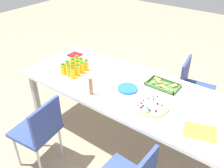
{
  "coord_description": "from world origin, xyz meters",
  "views": [
    {
      "loc": [
        1.17,
        -1.82,
        2.15
      ],
      "look_at": [
        -0.12,
        -0.08,
        0.77
      ],
      "focal_mm": 38.89,
      "sensor_mm": 36.0,
      "label": 1
    }
  ],
  "objects_px": {
    "chair_near_left": "(40,129)",
    "juice_bottle_3": "(68,67)",
    "juice_bottle_0": "(63,69)",
    "juice_bottle_11": "(86,65)",
    "juice_bottle_2": "(73,73)",
    "party_table": "(125,91)",
    "snack_tray": "(163,85)",
    "fruit_pizza": "(151,105)",
    "napkin_stack": "(75,55)",
    "juice_bottle_7": "(78,66)",
    "plate_stack": "(127,89)",
    "juice_bottle_10": "(81,64)",
    "juice_bottle_1": "(68,71)",
    "juice_bottle_9": "(77,62)",
    "juice_bottle_5": "(78,70)",
    "cardboard_tube": "(91,86)",
    "juice_bottle_8": "(82,68)",
    "chair_far_right": "(192,86)",
    "juice_bottle_4": "(73,68)",
    "juice_bottle_6": "(73,64)",
    "paper_folder": "(200,132)"
  },
  "relations": [
    {
      "from": "juice_bottle_11",
      "to": "snack_tray",
      "type": "distance_m",
      "value": 0.9
    },
    {
      "from": "juice_bottle_0",
      "to": "juice_bottle_2",
      "type": "bearing_deg",
      "value": -0.72
    },
    {
      "from": "juice_bottle_9",
      "to": "plate_stack",
      "type": "height_order",
      "value": "juice_bottle_9"
    },
    {
      "from": "juice_bottle_1",
      "to": "juice_bottle_11",
      "type": "xyz_separation_m",
      "value": [
        0.07,
        0.22,
        -0.0
      ]
    },
    {
      "from": "juice_bottle_3",
      "to": "juice_bottle_11",
      "type": "height_order",
      "value": "juice_bottle_3"
    },
    {
      "from": "juice_bottle_0",
      "to": "plate_stack",
      "type": "relative_size",
      "value": 0.68
    },
    {
      "from": "juice_bottle_2",
      "to": "snack_tray",
      "type": "xyz_separation_m",
      "value": [
        0.87,
        0.45,
        -0.05
      ]
    },
    {
      "from": "juice_bottle_3",
      "to": "juice_bottle_1",
      "type": "bearing_deg",
      "value": -39.39
    },
    {
      "from": "snack_tray",
      "to": "juice_bottle_0",
      "type": "bearing_deg",
      "value": -156.18
    },
    {
      "from": "juice_bottle_3",
      "to": "napkin_stack",
      "type": "distance_m",
      "value": 0.44
    },
    {
      "from": "chair_far_right",
      "to": "juice_bottle_1",
      "type": "distance_m",
      "value": 1.54
    },
    {
      "from": "juice_bottle_1",
      "to": "juice_bottle_9",
      "type": "xyz_separation_m",
      "value": [
        -0.08,
        0.22,
        -0.0
      ]
    },
    {
      "from": "chair_near_left",
      "to": "juice_bottle_7",
      "type": "height_order",
      "value": "juice_bottle_7"
    },
    {
      "from": "party_table",
      "to": "cardboard_tube",
      "type": "bearing_deg",
      "value": -119.66
    },
    {
      "from": "snack_tray",
      "to": "chair_far_right",
      "type": "bearing_deg",
      "value": 76.19
    },
    {
      "from": "chair_near_left",
      "to": "juice_bottle_3",
      "type": "height_order",
      "value": "juice_bottle_3"
    },
    {
      "from": "juice_bottle_8",
      "to": "juice_bottle_10",
      "type": "relative_size",
      "value": 1.02
    },
    {
      "from": "juice_bottle_5",
      "to": "plate_stack",
      "type": "xyz_separation_m",
      "value": [
        0.61,
        0.1,
        -0.06
      ]
    },
    {
      "from": "napkin_stack",
      "to": "snack_tray",
      "type": "bearing_deg",
      "value": 0.8
    },
    {
      "from": "party_table",
      "to": "napkin_stack",
      "type": "height_order",
      "value": "napkin_stack"
    },
    {
      "from": "chair_near_left",
      "to": "juice_bottle_0",
      "type": "xyz_separation_m",
      "value": [
        -0.25,
        0.6,
        0.32
      ]
    },
    {
      "from": "juice_bottle_10",
      "to": "juice_bottle_2",
      "type": "bearing_deg",
      "value": -70.58
    },
    {
      "from": "juice_bottle_10",
      "to": "cardboard_tube",
      "type": "xyz_separation_m",
      "value": [
        0.44,
        -0.34,
        0.03
      ]
    },
    {
      "from": "juice_bottle_7",
      "to": "plate_stack",
      "type": "xyz_separation_m",
      "value": [
        0.68,
        0.02,
        -0.05
      ]
    },
    {
      "from": "plate_stack",
      "to": "cardboard_tube",
      "type": "bearing_deg",
      "value": -130.85
    },
    {
      "from": "party_table",
      "to": "plate_stack",
      "type": "relative_size",
      "value": 11.08
    },
    {
      "from": "party_table",
      "to": "juice_bottle_4",
      "type": "distance_m",
      "value": 0.65
    },
    {
      "from": "juice_bottle_8",
      "to": "cardboard_tube",
      "type": "distance_m",
      "value": 0.45
    },
    {
      "from": "juice_bottle_1",
      "to": "snack_tray",
      "type": "xyz_separation_m",
      "value": [
        0.94,
        0.45,
        -0.06
      ]
    },
    {
      "from": "fruit_pizza",
      "to": "napkin_stack",
      "type": "height_order",
      "value": "fruit_pizza"
    },
    {
      "from": "chair_far_right",
      "to": "juice_bottle_3",
      "type": "relative_size",
      "value": 5.72
    },
    {
      "from": "party_table",
      "to": "plate_stack",
      "type": "distance_m",
      "value": 0.1
    },
    {
      "from": "juice_bottle_7",
      "to": "plate_stack",
      "type": "bearing_deg",
      "value": 1.44
    },
    {
      "from": "chair_far_right",
      "to": "juice_bottle_10",
      "type": "xyz_separation_m",
      "value": [
        -1.1,
        -0.83,
        0.32
      ]
    },
    {
      "from": "party_table",
      "to": "juice_bottle_2",
      "type": "xyz_separation_m",
      "value": [
        -0.55,
        -0.22,
        0.12
      ]
    },
    {
      "from": "juice_bottle_8",
      "to": "chair_far_right",
      "type": "bearing_deg",
      "value": 41.63
    },
    {
      "from": "juice_bottle_1",
      "to": "cardboard_tube",
      "type": "bearing_deg",
      "value": -15.52
    },
    {
      "from": "chair_far_right",
      "to": "juice_bottle_6",
      "type": "relative_size",
      "value": 5.66
    },
    {
      "from": "fruit_pizza",
      "to": "snack_tray",
      "type": "relative_size",
      "value": 1.01
    },
    {
      "from": "juice_bottle_1",
      "to": "juice_bottle_9",
      "type": "bearing_deg",
      "value": 109.0
    },
    {
      "from": "party_table",
      "to": "juice_bottle_2",
      "type": "bearing_deg",
      "value": -158.73
    },
    {
      "from": "chair_far_right",
      "to": "juice_bottle_9",
      "type": "bearing_deg",
      "value": -62.99
    },
    {
      "from": "juice_bottle_3",
      "to": "juice_bottle_10",
      "type": "height_order",
      "value": "juice_bottle_3"
    },
    {
      "from": "chair_near_left",
      "to": "juice_bottle_2",
      "type": "relative_size",
      "value": 6.06
    },
    {
      "from": "party_table",
      "to": "snack_tray",
      "type": "xyz_separation_m",
      "value": [
        0.32,
        0.24,
        0.07
      ]
    },
    {
      "from": "plate_stack",
      "to": "party_table",
      "type": "bearing_deg",
      "value": 142.6
    },
    {
      "from": "juice_bottle_9",
      "to": "juice_bottle_11",
      "type": "distance_m",
      "value": 0.15
    },
    {
      "from": "chair_near_left",
      "to": "paper_folder",
      "type": "distance_m",
      "value": 1.49
    },
    {
      "from": "party_table",
      "to": "juice_bottle_3",
      "type": "relative_size",
      "value": 15.92
    },
    {
      "from": "juice_bottle_5",
      "to": "juice_bottle_0",
      "type": "bearing_deg",
      "value": -155.35
    }
  ]
}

